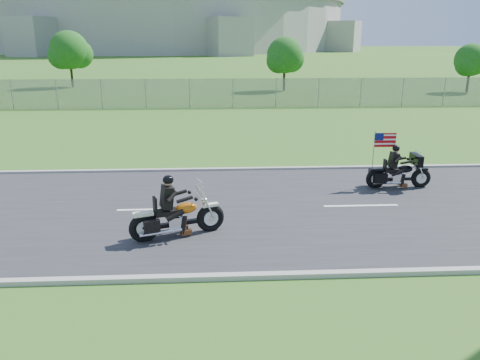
{
  "coord_description": "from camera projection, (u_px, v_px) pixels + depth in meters",
  "views": [
    {
      "loc": [
        -0.23,
        -12.69,
        4.83
      ],
      "look_at": [
        0.44,
        0.0,
        0.89
      ],
      "focal_mm": 35.0,
      "sensor_mm": 36.0,
      "label": 1
    }
  ],
  "objects": [
    {
      "name": "road",
      "position": [
        225.0,
        209.0,
        13.55
      ],
      "size": [
        120.0,
        8.0,
        0.04
      ],
      "primitive_type": "cube",
      "color": "#28282B",
      "rests_on": "ground"
    },
    {
      "name": "ground",
      "position": [
        225.0,
        210.0,
        13.55
      ],
      "size": [
        420.0,
        420.0,
        0.0
      ],
      "primitive_type": "plane",
      "color": "#31591C",
      "rests_on": "ground"
    },
    {
      "name": "motorcycle_lead",
      "position": [
        176.0,
        218.0,
        11.56
      ],
      "size": [
        2.36,
        1.13,
        1.64
      ],
      "rotation": [
        0.0,
        0.0,
        0.34
      ],
      "color": "black",
      "rests_on": "ground"
    },
    {
      "name": "tree_fence_mid",
      "position": [
        70.0,
        52.0,
        44.34
      ],
      "size": [
        3.96,
        3.69,
        5.3
      ],
      "color": "#382316",
      "rests_on": "ground"
    },
    {
      "name": "fence",
      "position": [
        146.0,
        94.0,
        32.08
      ],
      "size": [
        60.0,
        0.03,
        2.0
      ],
      "primitive_type": "cube",
      "color": "gray",
      "rests_on": "ground"
    },
    {
      "name": "stadium",
      "position": [
        160.0,
        4.0,
        170.08
      ],
      "size": [
        140.4,
        140.4,
        29.2
      ],
      "color": "#A3A099",
      "rests_on": "ground"
    },
    {
      "name": "tree_fence_near",
      "position": [
        285.0,
        57.0,
        41.62
      ],
      "size": [
        3.52,
        3.28,
        4.75
      ],
      "color": "#382316",
      "rests_on": "ground"
    },
    {
      "name": "motorcycle_follow",
      "position": [
        399.0,
        174.0,
        15.29
      ],
      "size": [
        2.17,
        0.71,
        1.81
      ],
      "rotation": [
        0.0,
        0.0,
        0.0
      ],
      "color": "black",
      "rests_on": "ground"
    },
    {
      "name": "curb_south",
      "position": [
        229.0,
        277.0,
        9.67
      ],
      "size": [
        120.0,
        0.18,
        0.12
      ],
      "primitive_type": "cube",
      "color": "#9E9B93",
      "rests_on": "ground"
    },
    {
      "name": "tree_fence_far",
      "position": [
        471.0,
        62.0,
        40.61
      ],
      "size": [
        3.08,
        2.87,
        4.2
      ],
      "color": "#382316",
      "rests_on": "ground"
    },
    {
      "name": "curb_north",
      "position": [
        223.0,
        170.0,
        17.4
      ],
      "size": [
        120.0,
        0.18,
        0.12
      ],
      "primitive_type": "cube",
      "color": "#9E9B93",
      "rests_on": "ground"
    }
  ]
}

